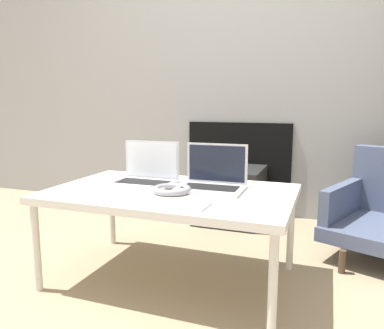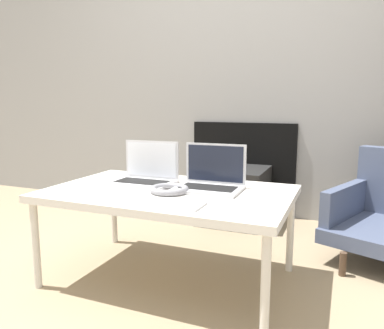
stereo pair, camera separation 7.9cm
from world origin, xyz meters
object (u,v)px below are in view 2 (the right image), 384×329
at_px(laptop_right, 211,180).
at_px(headphones, 169,189).
at_px(phone, 194,206).
at_px(tv, 234,195).
at_px(laptop_left, 145,174).

height_order(laptop_right, headphones, laptop_right).
bearing_deg(phone, tv, 98.65).
distance_m(laptop_right, headphones, 0.22).
bearing_deg(laptop_left, headphones, -35.39).
xyz_separation_m(laptop_right, phone, (0.05, -0.34, -0.04)).
distance_m(laptop_left, laptop_right, 0.37).
height_order(laptop_right, tv, laptop_right).
distance_m(laptop_right, phone, 0.34).
bearing_deg(laptop_left, phone, -39.84).
height_order(headphones, tv, headphones).
distance_m(laptop_left, tv, 1.01).
bearing_deg(laptop_left, laptop_right, -0.67).
xyz_separation_m(laptop_left, headphones, (0.21, -0.15, -0.03)).
relative_size(laptop_left, laptop_right, 1.00).
relative_size(laptop_left, headphones, 1.72).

